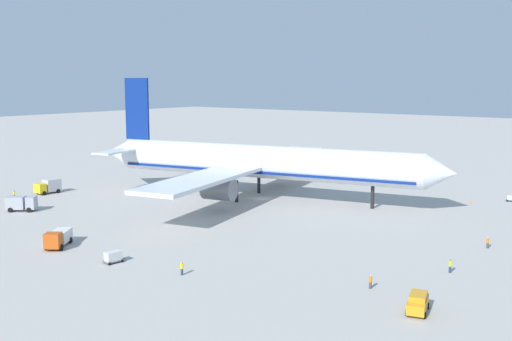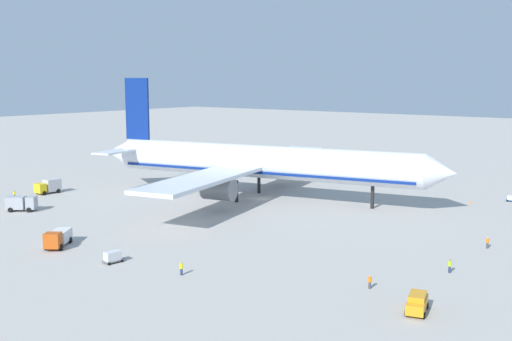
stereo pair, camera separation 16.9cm
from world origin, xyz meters
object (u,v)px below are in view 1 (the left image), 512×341
(service_truck_0, at_px, (58,238))
(ground_worker_3, at_px, (182,268))
(ground_worker_0, at_px, (14,195))
(ground_worker_4, at_px, (488,243))
(ground_worker_2, at_px, (450,266))
(airliner, at_px, (256,162))
(traffic_cone_1, at_px, (470,202))
(baggage_cart_0, at_px, (512,198))
(traffic_cone_0, at_px, (333,170))
(service_truck_1, at_px, (21,203))
(baggage_cart_1, at_px, (113,257))
(service_van, at_px, (418,303))
(ground_worker_1, at_px, (370,282))
(service_truck_2, at_px, (49,186))

(service_truck_0, relative_size, ground_worker_3, 3.67)
(ground_worker_0, distance_m, ground_worker_4, 91.26)
(ground_worker_2, bearing_deg, airliner, 154.15)
(ground_worker_0, height_order, traffic_cone_1, ground_worker_0)
(baggage_cart_0, xyz_separation_m, traffic_cone_0, (-48.81, 12.97, -0.41))
(ground_worker_0, bearing_deg, ground_worker_4, 13.49)
(service_truck_1, bearing_deg, ground_worker_2, 9.43)
(baggage_cart_0, distance_m, ground_worker_4, 38.51)
(traffic_cone_0, bearing_deg, baggage_cart_1, -78.72)
(airliner, bearing_deg, service_truck_0, -91.00)
(ground_worker_2, bearing_deg, baggage_cart_1, -148.09)
(baggage_cart_1, relative_size, ground_worker_0, 1.88)
(ground_worker_4, bearing_deg, traffic_cone_0, 137.38)
(service_truck_1, relative_size, service_van, 1.16)
(baggage_cart_0, bearing_deg, ground_worker_4, -80.23)
(ground_worker_2, bearing_deg, baggage_cart_0, 96.75)
(ground_worker_0, bearing_deg, baggage_cart_0, 35.78)
(service_truck_0, xyz_separation_m, traffic_cone_1, (37.69, 68.34, -1.09))
(service_truck_1, height_order, service_van, service_truck_1)
(airliner, distance_m, traffic_cone_0, 42.56)
(ground_worker_1, relative_size, traffic_cone_1, 2.97)
(service_truck_1, xyz_separation_m, service_truck_2, (-11.47, 13.53, 0.05))
(service_van, distance_m, ground_worker_4, 29.49)
(airliner, bearing_deg, ground_worker_1, -38.88)
(traffic_cone_1, bearing_deg, service_truck_2, -149.52)
(ground_worker_0, distance_m, traffic_cone_1, 92.32)
(baggage_cart_1, bearing_deg, ground_worker_3, 9.59)
(airliner, bearing_deg, traffic_cone_1, 30.28)
(airliner, distance_m, service_truck_2, 45.36)
(ground_worker_1, xyz_separation_m, ground_worker_3, (-21.05, -9.90, 0.05))
(ground_worker_0, relative_size, ground_worker_3, 0.99)
(ground_worker_0, xyz_separation_m, ground_worker_3, (62.01, -14.53, 0.01))
(service_truck_0, height_order, ground_worker_2, service_truck_0)
(ground_worker_0, height_order, ground_worker_2, ground_worker_2)
(baggage_cart_0, bearing_deg, traffic_cone_0, 165.12)
(service_truck_0, bearing_deg, ground_worker_0, 157.23)
(airliner, height_order, service_van, airliner)
(ground_worker_4, bearing_deg, ground_worker_3, -126.73)
(traffic_cone_0, bearing_deg, service_van, -54.67)
(service_truck_1, distance_m, ground_worker_3, 50.72)
(ground_worker_2, bearing_deg, ground_worker_4, 88.66)
(service_van, distance_m, ground_worker_3, 29.05)
(traffic_cone_1, bearing_deg, service_van, -76.75)
(airliner, relative_size, ground_worker_0, 45.24)
(ground_worker_0, bearing_deg, ground_worker_2, 4.44)
(baggage_cart_1, bearing_deg, ground_worker_4, 44.99)
(service_truck_2, distance_m, baggage_cart_0, 96.52)
(service_truck_2, height_order, traffic_cone_1, service_truck_2)
(baggage_cart_1, xyz_separation_m, traffic_cone_0, (-17.67, 88.59, -0.56))
(service_van, relative_size, traffic_cone_1, 8.69)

